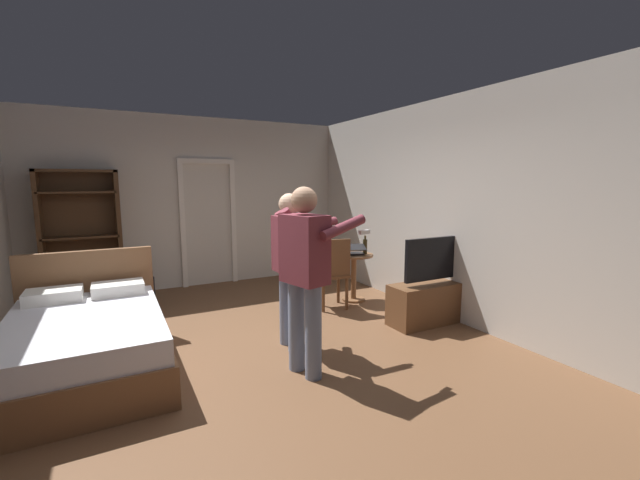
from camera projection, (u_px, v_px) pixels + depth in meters
name	position (u px, v px, depth m)	size (l,w,h in m)	color
ground_plane	(263.00, 356.00, 4.04)	(7.05, 7.05, 0.00)	brown
wall_back	(195.00, 203.00, 6.69)	(5.29, 0.12, 2.81)	beige
wall_right	(455.00, 210.00, 5.04)	(0.12, 6.65, 2.81)	beige
doorway_frame	(208.00, 214.00, 6.74)	(0.93, 0.08, 2.13)	white
bed	(87.00, 341.00, 3.65)	(1.31, 1.91, 1.02)	brown
bookshelf	(82.00, 231.00, 5.78)	(1.05, 0.32, 1.93)	#4C331E
tv_flatscreen	(432.00, 298.00, 4.99)	(1.15, 0.40, 1.08)	brown
side_table	(354.00, 270.00, 5.89)	(0.56, 0.56, 0.70)	brown
laptop	(353.00, 251.00, 5.79)	(0.41, 0.41, 0.16)	black
bottle_on_table	(365.00, 246.00, 5.83)	(0.06, 0.06, 0.28)	#362D15
wooden_chair	(333.00, 271.00, 5.48)	(0.49, 0.49, 0.99)	brown
person_blue_shirt	(305.00, 268.00, 3.55)	(0.79, 0.61, 1.71)	slate
person_striped_shirt	(291.00, 261.00, 4.15)	(0.62, 0.53, 1.64)	slate
suitcase_dark	(129.00, 295.00, 5.39)	(0.62, 0.31, 0.47)	black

